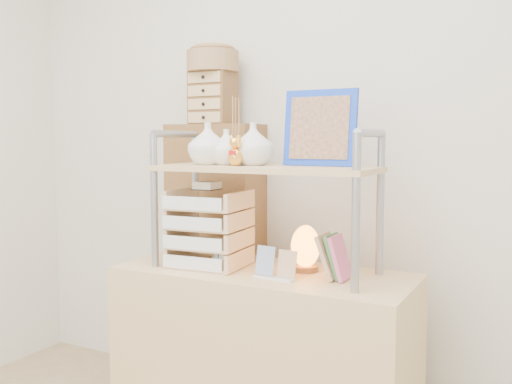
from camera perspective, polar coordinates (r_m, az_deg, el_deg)
desk at (r=2.43m, az=0.77°, el=-16.48°), size 1.20×0.50×0.75m
cabinet at (r=2.87m, az=-4.01°, el=-6.83°), size 0.46×0.25×1.35m
hutch at (r=2.29m, az=-0.35°, el=3.37°), size 0.90×0.34×0.72m
letter_tray at (r=2.38m, az=-4.83°, el=-4.05°), size 0.31×0.30×0.35m
salt_lamp at (r=2.30m, az=4.96°, el=-5.58°), size 0.12×0.11×0.19m
desk_clock at (r=2.30m, az=-3.51°, el=-6.50°), size 0.09×0.06×0.12m
postcard_stand at (r=2.18m, az=1.91°, el=-7.77°), size 0.17×0.07×0.12m
drawer_chest at (r=2.80m, az=-4.36°, el=9.33°), size 0.20×0.16×0.25m
woven_basket at (r=2.82m, az=-4.36°, el=12.88°), size 0.25×0.25×0.10m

